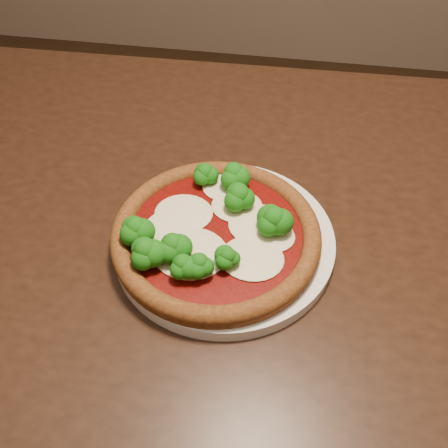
# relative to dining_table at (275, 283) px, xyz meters

# --- Properties ---
(dining_table) EXTENTS (1.36, 0.91, 0.75)m
(dining_table) POSITION_rel_dining_table_xyz_m (0.00, 0.00, 0.00)
(dining_table) COLOR black
(dining_table) RESTS_ON floor
(plate) EXTENTS (0.28, 0.28, 0.02)m
(plate) POSITION_rel_dining_table_xyz_m (-0.07, -0.01, 0.10)
(plate) COLOR silver
(plate) RESTS_ON dining_table
(pizza) EXTENTS (0.26, 0.26, 0.06)m
(pizza) POSITION_rel_dining_table_xyz_m (-0.08, -0.02, 0.12)
(pizza) COLOR brown
(pizza) RESTS_ON plate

